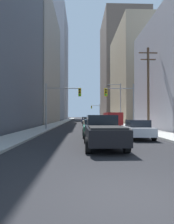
{
  "coord_description": "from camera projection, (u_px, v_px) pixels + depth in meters",
  "views": [
    {
      "loc": [
        -1.21,
        -4.28,
        1.88
      ],
      "look_at": [
        0.0,
        33.07,
        2.54
      ],
      "focal_mm": 30.74,
      "sensor_mm": 36.0,
      "label": 1
    }
  ],
  "objects": [
    {
      "name": "sedan_navy",
      "position": [
        86.0,
        120.0,
        46.58
      ],
      "size": [
        1.95,
        4.25,
        1.52
      ],
      "color": "#141E4C",
      "rests_on": "ground"
    },
    {
      "name": "building_left_mid_office",
      "position": [
        16.0,
        65.0,
        51.34
      ],
      "size": [
        20.5,
        28.93,
        30.89
      ],
      "primitive_type": "cube",
      "color": "gray",
      "rests_on": "ground"
    },
    {
      "name": "traffic_signal_near_right",
      "position": [
        121.0,
        99.0,
        24.94
      ],
      "size": [
        3.91,
        0.44,
        6.0
      ],
      "color": "gray",
      "rests_on": "ground"
    },
    {
      "name": "building_right_mid_block",
      "position": [
        155.0,
        77.0,
        51.28
      ],
      "size": [
        20.69,
        21.52,
        24.39
      ],
      "primitive_type": "cube",
      "color": "tan",
      "rests_on": "ground"
    },
    {
      "name": "street_lamp_right",
      "position": [
        118.0,
        100.0,
        33.61
      ],
      "size": [
        2.46,
        0.32,
        7.5
      ],
      "color": "gray",
      "rests_on": "ground"
    },
    {
      "name": "sedan_green",
      "position": [
        94.0,
        128.0,
        16.83
      ],
      "size": [
        1.95,
        4.2,
        1.52
      ],
      "color": "#195938",
      "rests_on": "ground"
    },
    {
      "name": "ground_plane",
      "position": [
        135.0,
        199.0,
        4.29
      ],
      "size": [
        400.0,
        400.0,
        0.0
      ],
      "primitive_type": "plane",
      "color": "black"
    },
    {
      "name": "sedan_beige",
      "position": [
        88.0,
        121.0,
        35.77
      ],
      "size": [
        1.95,
        4.25,
        1.52
      ],
      "color": "#C6B793",
      "rests_on": "ground"
    },
    {
      "name": "cargo_van_red",
      "position": [
        112.0,
        120.0,
        27.14
      ],
      "size": [
        2.16,
        5.22,
        2.26
      ],
      "color": "maroon",
      "rests_on": "ground"
    },
    {
      "name": "building_left_far_tower",
      "position": [
        44.0,
        67.0,
        94.83
      ],
      "size": [
        22.33,
        25.87,
        51.61
      ],
      "primitive_type": "cube",
      "color": "#93939E",
      "rests_on": "ground"
    },
    {
      "name": "sidewalk_left",
      "position": [
        62.0,
        122.0,
        54.04
      ],
      "size": [
        2.83,
        160.0,
        0.15
      ],
      "primitive_type": "cube",
      "color": "#9E9E99",
      "rests_on": "ground"
    },
    {
      "name": "sidewalk_right",
      "position": [
        108.0,
        122.0,
        54.46
      ],
      "size": [
        2.83,
        160.0,
        0.15
      ],
      "primitive_type": "cube",
      "color": "#9E9E99",
      "rests_on": "ground"
    },
    {
      "name": "pickup_truck_black",
      "position": [
        103.0,
        131.0,
        11.36
      ],
      "size": [
        2.2,
        5.42,
        1.9
      ],
      "color": "black",
      "rests_on": "ground"
    },
    {
      "name": "traffic_signal_far_right",
      "position": [
        96.0,
        109.0,
        69.03
      ],
      "size": [
        3.31,
        0.44,
        6.0
      ],
      "color": "gray",
      "rests_on": "ground"
    },
    {
      "name": "sedan_silver",
      "position": [
        137.0,
        129.0,
        15.38
      ],
      "size": [
        1.95,
        4.24,
        1.52
      ],
      "color": "#B7BABF",
      "rests_on": "ground"
    },
    {
      "name": "building_right_far_highrise",
      "position": [
        123.0,
        69.0,
        91.27
      ],
      "size": [
        19.44,
        25.82,
        47.99
      ],
      "primitive_type": "cube",
      "color": "#66564C",
      "rests_on": "ground"
    },
    {
      "name": "utility_pole_right",
      "position": [
        148.0,
        87.0,
        22.66
      ],
      "size": [
        2.2,
        0.28,
        9.91
      ],
      "color": "brown",
      "rests_on": "ground"
    },
    {
      "name": "traffic_signal_near_left",
      "position": [
        62.0,
        98.0,
        24.7
      ],
      "size": [
        4.61,
        0.44,
        6.0
      ],
      "color": "gray",
      "rests_on": "ground"
    }
  ]
}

